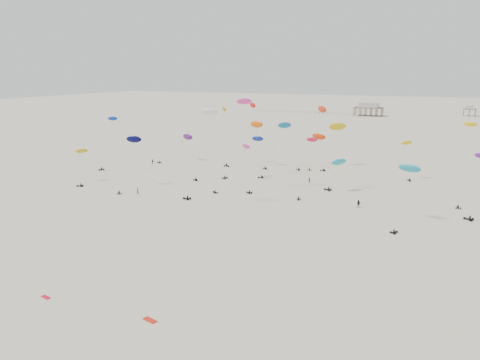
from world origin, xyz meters
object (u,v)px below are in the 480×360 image
at_px(rig_4, 319,122).
at_px(rig_9, 276,140).
at_px(pavilion_main, 368,110).
at_px(pavilion_small, 469,111).
at_px(spectator_0, 138,194).
at_px(rig_0, 407,152).

xyz_separation_m(rig_4, rig_9, (-11.67, -1.92, -5.52)).
height_order(pavilion_main, pavilion_small, pavilion_main).
bearing_deg(rig_9, spectator_0, 145.31).
relative_size(pavilion_main, rig_0, 1.70).
bearing_deg(rig_0, pavilion_small, -121.44).
distance_m(pavilion_small, rig_4, 271.61).
bearing_deg(rig_9, pavilion_small, 7.41).
distance_m(pavilion_small, spectator_0, 305.83).
xyz_separation_m(pavilion_main, spectator_0, (-20.99, -261.96, -4.22)).
bearing_deg(pavilion_small, rig_0, -95.89).
distance_m(rig_9, spectator_0, 41.93).
bearing_deg(pavilion_main, rig_9, -87.32).
height_order(pavilion_main, rig_0, rig_0).
height_order(rig_9, spectator_0, rig_9).
bearing_deg(rig_4, pavilion_main, -94.10).
bearing_deg(spectator_0, rig_0, -93.08).
bearing_deg(pavilion_small, rig_9, -102.33).
relative_size(pavilion_main, pavilion_small, 2.33).
xyz_separation_m(pavilion_small, rig_4, (-47.13, -267.01, 15.89)).
distance_m(pavilion_main, rig_0, 216.93).
bearing_deg(pavilion_main, rig_4, -84.49).
bearing_deg(rig_0, rig_4, 22.73).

